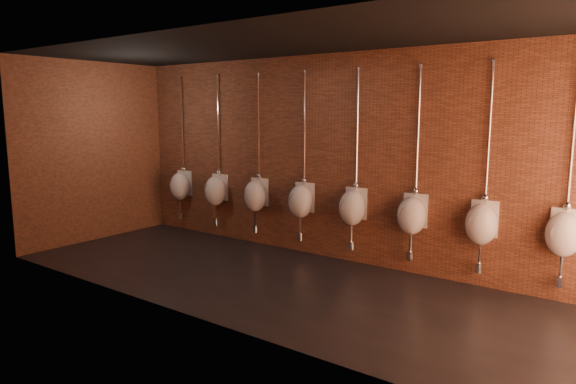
# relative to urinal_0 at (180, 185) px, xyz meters

# --- Properties ---
(ground) EXTENTS (8.50, 8.50, 0.00)m
(ground) POSITION_rel_urinal_0_xyz_m (3.50, -1.35, -0.90)
(ground) COLOR black
(ground) RESTS_ON ground
(room_shell) EXTENTS (8.54, 3.04, 3.22)m
(room_shell) POSITION_rel_urinal_0_xyz_m (3.50, -1.35, 1.12)
(room_shell) COLOR black
(room_shell) RESTS_ON ground
(urinal_0) EXTENTS (0.44, 0.39, 2.72)m
(urinal_0) POSITION_rel_urinal_0_xyz_m (0.00, 0.00, 0.00)
(urinal_0) COLOR silver
(urinal_0) RESTS_ON ground
(urinal_1) EXTENTS (0.44, 0.39, 2.72)m
(urinal_1) POSITION_rel_urinal_0_xyz_m (0.95, 0.00, 0.00)
(urinal_1) COLOR silver
(urinal_1) RESTS_ON ground
(urinal_2) EXTENTS (0.44, 0.39, 2.72)m
(urinal_2) POSITION_rel_urinal_0_xyz_m (1.90, 0.00, 0.00)
(urinal_2) COLOR silver
(urinal_2) RESTS_ON ground
(urinal_3) EXTENTS (0.44, 0.39, 2.72)m
(urinal_3) POSITION_rel_urinal_0_xyz_m (2.85, 0.00, 0.00)
(urinal_3) COLOR silver
(urinal_3) RESTS_ON ground
(urinal_4) EXTENTS (0.44, 0.39, 2.72)m
(urinal_4) POSITION_rel_urinal_0_xyz_m (3.80, 0.00, 0.00)
(urinal_4) COLOR silver
(urinal_4) RESTS_ON ground
(urinal_5) EXTENTS (0.44, 0.39, 2.72)m
(urinal_5) POSITION_rel_urinal_0_xyz_m (4.75, 0.00, 0.00)
(urinal_5) COLOR silver
(urinal_5) RESTS_ON ground
(urinal_6) EXTENTS (0.44, 0.39, 2.72)m
(urinal_6) POSITION_rel_urinal_0_xyz_m (5.70, 0.00, 0.00)
(urinal_6) COLOR silver
(urinal_6) RESTS_ON ground
(urinal_7) EXTENTS (0.44, 0.39, 2.72)m
(urinal_7) POSITION_rel_urinal_0_xyz_m (6.66, 0.00, 0.00)
(urinal_7) COLOR silver
(urinal_7) RESTS_ON ground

